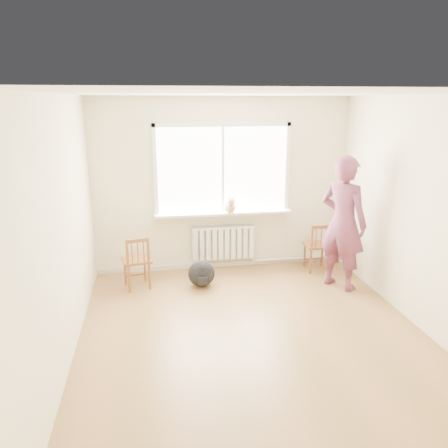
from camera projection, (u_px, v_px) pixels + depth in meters
name	position (u px, v px, depth m)	size (l,w,h in m)	color
floor	(254.00, 336.00, 5.06)	(4.50, 4.50, 0.00)	olive
ceiling	(259.00, 93.00, 4.32)	(4.50, 4.50, 0.00)	white
back_wall	(222.00, 185.00, 6.82)	(4.00, 0.01, 2.70)	beige
window	(223.00, 166.00, 6.71)	(2.12, 0.05, 1.42)	white
windowsill	(224.00, 213.00, 6.83)	(2.15, 0.22, 0.04)	white
radiator	(223.00, 242.00, 6.98)	(1.00, 0.12, 0.55)	white
heating_pipe	(296.00, 258.00, 7.31)	(0.04, 0.04, 1.40)	silver
baseboard	(223.00, 264.00, 7.17)	(4.00, 0.03, 0.08)	beige
chair_left	(137.00, 262.00, 6.24)	(0.46, 0.45, 0.78)	brown
chair_right	(318.00, 247.00, 6.89)	(0.40, 0.38, 0.79)	brown
person	(343.00, 223.00, 6.16)	(0.70, 0.46, 1.92)	#C54147
cat	(230.00, 206.00, 6.72)	(0.19, 0.44, 0.29)	beige
backpack	(202.00, 274.00, 6.36)	(0.39, 0.29, 0.39)	black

